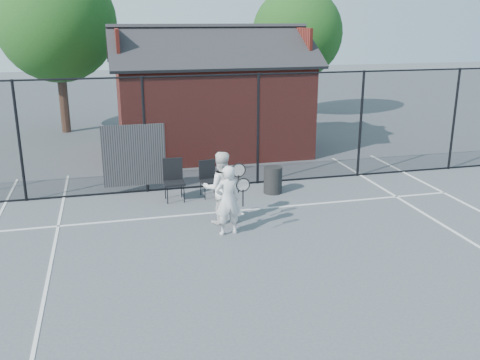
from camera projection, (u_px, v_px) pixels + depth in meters
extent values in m
plane|color=#484C53|center=(280.00, 265.00, 9.87)|extent=(80.00, 80.00, 0.00)
cube|color=silver|center=(240.00, 210.00, 12.65)|extent=(11.00, 0.06, 0.01)
cube|color=silver|center=(242.00, 212.00, 12.51)|extent=(0.06, 0.30, 0.01)
cylinder|color=black|center=(19.00, 142.00, 12.90)|extent=(0.07, 0.07, 3.00)
cylinder|color=black|center=(145.00, 136.00, 13.60)|extent=(0.07, 0.07, 3.00)
cylinder|color=black|center=(258.00, 130.00, 14.30)|extent=(0.07, 0.07, 3.00)
cylinder|color=black|center=(361.00, 124.00, 15.00)|extent=(0.07, 0.07, 3.00)
cylinder|color=black|center=(454.00, 120.00, 15.70)|extent=(0.07, 0.07, 3.00)
cylinder|color=black|center=(221.00, 75.00, 13.64)|extent=(22.00, 0.04, 0.04)
cylinder|color=black|center=(222.00, 185.00, 14.49)|extent=(22.00, 0.04, 0.04)
cube|color=black|center=(222.00, 132.00, 14.07)|extent=(22.00, 3.00, 0.01)
cube|color=black|center=(134.00, 155.00, 13.66)|extent=(1.60, 0.04, 1.60)
cube|color=maroon|center=(211.00, 107.00, 17.89)|extent=(6.00, 4.00, 3.00)
cube|color=black|center=(216.00, 46.00, 16.37)|extent=(6.50, 2.36, 1.32)
cube|color=black|center=(204.00, 43.00, 18.23)|extent=(6.50, 2.36, 1.32)
cube|color=maroon|center=(117.00, 46.00, 16.61)|extent=(0.10, 2.80, 1.06)
cube|color=maroon|center=(296.00, 44.00, 17.99)|extent=(0.10, 2.80, 1.06)
cylinder|color=black|center=(64.00, 100.00, 20.97)|extent=(0.36, 0.36, 2.52)
sphere|color=#1B3F12|center=(56.00, 22.00, 20.11)|extent=(4.48, 4.48, 4.48)
cylinder|color=black|center=(296.00, 92.00, 24.27)|extent=(0.36, 0.36, 2.23)
sphere|color=#1B3F12|center=(297.00, 33.00, 23.51)|extent=(3.97, 3.97, 3.97)
imported|color=silver|center=(228.00, 200.00, 11.07)|extent=(0.58, 0.42, 1.50)
torus|color=black|center=(243.00, 185.00, 10.73)|extent=(0.29, 0.02, 0.29)
cylinder|color=black|center=(243.00, 198.00, 10.81)|extent=(0.03, 0.03, 0.36)
imported|color=white|center=(221.00, 188.00, 11.69)|extent=(0.81, 0.64, 1.62)
torus|color=black|center=(239.00, 170.00, 11.33)|extent=(0.32, 0.03, 0.32)
cylinder|color=black|center=(239.00, 184.00, 11.42)|extent=(0.03, 0.03, 0.39)
cube|color=black|center=(174.00, 181.00, 13.19)|extent=(0.50, 0.52, 1.02)
cube|color=black|center=(209.00, 180.00, 13.51)|extent=(0.48, 0.50, 0.90)
cylinder|color=black|center=(273.00, 180.00, 13.84)|extent=(0.52, 0.52, 0.70)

